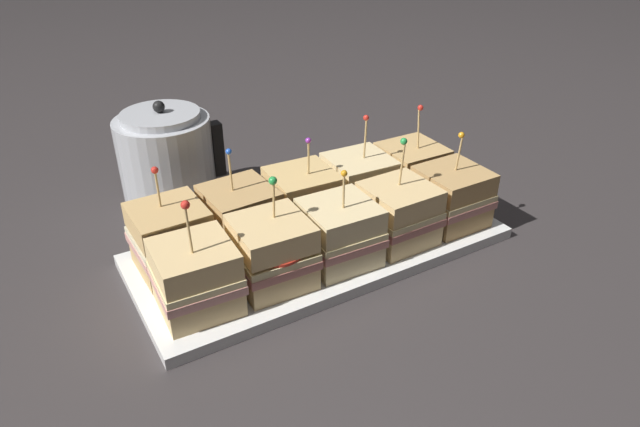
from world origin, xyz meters
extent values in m
plane|color=#383333|center=(0.00, 0.00, 0.00)|extent=(6.00, 6.00, 0.00)
cube|color=white|center=(0.00, 0.00, 0.01)|extent=(0.58, 0.25, 0.01)
cube|color=white|center=(0.00, 0.00, 0.01)|extent=(0.58, 0.25, 0.01)
cube|color=#DBB77A|center=(-0.22, -0.05, 0.04)|extent=(0.10, 0.10, 0.04)
cube|color=tan|center=(-0.22, -0.05, 0.06)|extent=(0.11, 0.11, 0.01)
cube|color=beige|center=(-0.22, -0.05, 0.07)|extent=(0.11, 0.11, 0.01)
cube|color=#E8C281|center=(-0.22, -0.05, 0.09)|extent=(0.10, 0.10, 0.04)
cylinder|color=tan|center=(-0.22, -0.06, 0.14)|extent=(0.00, 0.01, 0.08)
sphere|color=red|center=(-0.22, -0.06, 0.18)|extent=(0.01, 0.01, 0.01)
cube|color=#DBB77A|center=(-0.11, -0.05, 0.04)|extent=(0.10, 0.10, 0.04)
cube|color=#B26B60|center=(-0.11, -0.05, 0.06)|extent=(0.11, 0.11, 0.01)
cube|color=beige|center=(-0.11, -0.05, 0.07)|extent=(0.11, 0.11, 0.01)
cylinder|color=red|center=(-0.11, -0.07, 0.08)|extent=(0.07, 0.07, 0.00)
cube|color=#E8C281|center=(-0.11, -0.05, 0.10)|extent=(0.10, 0.10, 0.04)
cylinder|color=tan|center=(-0.10, -0.05, 0.14)|extent=(0.00, 0.01, 0.07)
sphere|color=green|center=(-0.10, -0.05, 0.17)|extent=(0.01, 0.01, 0.01)
cube|color=beige|center=(0.00, -0.06, 0.04)|extent=(0.10, 0.10, 0.04)
cube|color=tan|center=(0.00, -0.06, 0.06)|extent=(0.11, 0.11, 0.01)
cube|color=beige|center=(0.00, -0.06, 0.07)|extent=(0.11, 0.11, 0.01)
cube|color=beige|center=(0.00, -0.06, 0.09)|extent=(0.10, 0.10, 0.04)
cylinder|color=tan|center=(0.00, -0.06, 0.14)|extent=(0.00, 0.00, 0.07)
sphere|color=orange|center=(0.00, -0.06, 0.17)|extent=(0.01, 0.01, 0.01)
cube|color=#DBB77A|center=(0.11, -0.06, 0.04)|extent=(0.10, 0.10, 0.04)
cube|color=#B26B60|center=(0.11, -0.06, 0.06)|extent=(0.11, 0.11, 0.01)
cube|color=beige|center=(0.11, -0.06, 0.07)|extent=(0.10, 0.10, 0.01)
cube|color=#E8C281|center=(0.11, -0.06, 0.09)|extent=(0.10, 0.10, 0.04)
cylinder|color=tan|center=(0.11, -0.05, 0.14)|extent=(0.00, 0.01, 0.08)
sphere|color=green|center=(0.11, -0.05, 0.18)|extent=(0.01, 0.01, 0.01)
cube|color=tan|center=(0.22, -0.06, 0.04)|extent=(0.10, 0.10, 0.04)
cube|color=tan|center=(0.22, -0.06, 0.06)|extent=(0.11, 0.11, 0.01)
cube|color=beige|center=(0.22, -0.06, 0.07)|extent=(0.10, 0.10, 0.01)
cube|color=tan|center=(0.22, -0.06, 0.09)|extent=(0.10, 0.10, 0.04)
cylinder|color=tan|center=(0.22, -0.06, 0.14)|extent=(0.00, 0.01, 0.07)
sphere|color=orange|center=(0.22, -0.06, 0.17)|extent=(0.01, 0.01, 0.01)
cube|color=tan|center=(-0.22, 0.05, 0.04)|extent=(0.10, 0.10, 0.04)
cube|color=tan|center=(-0.22, 0.05, 0.06)|extent=(0.11, 0.11, 0.01)
cube|color=beige|center=(-0.22, 0.05, 0.07)|extent=(0.11, 0.11, 0.01)
cylinder|color=red|center=(-0.22, 0.04, 0.08)|extent=(0.07, 0.07, 0.00)
cube|color=tan|center=(-0.22, 0.05, 0.10)|extent=(0.10, 0.10, 0.04)
cylinder|color=tan|center=(-0.22, 0.06, 0.14)|extent=(0.00, 0.00, 0.07)
sphere|color=red|center=(-0.22, 0.06, 0.17)|extent=(0.01, 0.01, 0.01)
cube|color=tan|center=(-0.11, 0.05, 0.04)|extent=(0.11, 0.11, 0.04)
cube|color=#B26B60|center=(-0.11, 0.05, 0.06)|extent=(0.11, 0.11, 0.01)
cube|color=beige|center=(-0.11, 0.05, 0.07)|extent=(0.11, 0.11, 0.01)
cylinder|color=red|center=(-0.11, 0.04, 0.08)|extent=(0.07, 0.07, 0.00)
cube|color=tan|center=(-0.11, 0.05, 0.10)|extent=(0.11, 0.11, 0.04)
cylinder|color=tan|center=(-0.12, 0.06, 0.14)|extent=(0.00, 0.01, 0.07)
sphere|color=blue|center=(-0.12, 0.06, 0.18)|extent=(0.01, 0.01, 0.01)
cube|color=tan|center=(0.00, 0.06, 0.04)|extent=(0.10, 0.10, 0.04)
cube|color=#B26B60|center=(0.00, 0.06, 0.06)|extent=(0.11, 0.11, 0.01)
cube|color=beige|center=(0.00, 0.06, 0.07)|extent=(0.11, 0.11, 0.01)
cylinder|color=red|center=(0.00, 0.04, 0.08)|extent=(0.07, 0.07, 0.00)
cube|color=#E0B771|center=(0.00, 0.06, 0.10)|extent=(0.10, 0.10, 0.04)
cylinder|color=tan|center=(0.01, 0.05, 0.14)|extent=(0.00, 0.00, 0.07)
sphere|color=purple|center=(0.01, 0.05, 0.17)|extent=(0.01, 0.01, 0.01)
cube|color=beige|center=(0.11, 0.05, 0.04)|extent=(0.10, 0.10, 0.04)
cube|color=tan|center=(0.11, 0.05, 0.06)|extent=(0.11, 0.11, 0.01)
cube|color=beige|center=(0.11, 0.05, 0.07)|extent=(0.11, 0.11, 0.01)
cylinder|color=red|center=(0.11, 0.04, 0.08)|extent=(0.07, 0.07, 0.00)
cube|color=beige|center=(0.11, 0.05, 0.10)|extent=(0.10, 0.10, 0.04)
cylinder|color=tan|center=(0.11, 0.05, 0.15)|extent=(0.00, 0.01, 0.08)
sphere|color=red|center=(0.11, 0.05, 0.19)|extent=(0.01, 0.01, 0.01)
cube|color=tan|center=(0.22, 0.05, 0.04)|extent=(0.10, 0.10, 0.04)
cube|color=tan|center=(0.22, 0.05, 0.06)|extent=(0.11, 0.11, 0.01)
cube|color=beige|center=(0.22, 0.05, 0.07)|extent=(0.10, 0.10, 0.01)
cube|color=tan|center=(0.22, 0.05, 0.09)|extent=(0.10, 0.10, 0.04)
cylinder|color=tan|center=(0.22, 0.05, 0.14)|extent=(0.00, 0.01, 0.08)
sphere|color=red|center=(0.22, 0.05, 0.18)|extent=(0.01, 0.01, 0.01)
cylinder|color=#B7BABF|center=(-0.15, 0.26, 0.08)|extent=(0.16, 0.16, 0.17)
cylinder|color=#B7BABF|center=(-0.15, 0.26, 0.17)|extent=(0.13, 0.13, 0.01)
sphere|color=black|center=(-0.15, 0.26, 0.19)|extent=(0.02, 0.02, 0.02)
cube|color=black|center=(-0.06, 0.26, 0.09)|extent=(0.02, 0.02, 0.10)
camera|label=1|loc=(-0.38, -0.65, 0.51)|focal=32.00mm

